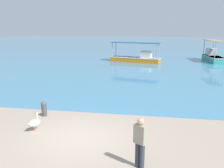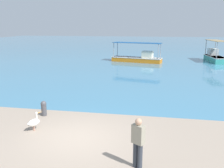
{
  "view_description": "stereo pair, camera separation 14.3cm",
  "coord_description": "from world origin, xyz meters",
  "views": [
    {
      "loc": [
        2.94,
        -9.05,
        4.5
      ],
      "look_at": [
        0.54,
        4.74,
        1.18
      ],
      "focal_mm": 40.0,
      "sensor_mm": 36.0,
      "label": 1
    },
    {
      "loc": [
        3.08,
        -9.03,
        4.5
      ],
      "look_at": [
        0.54,
        4.74,
        1.18
      ],
      "focal_mm": 40.0,
      "sensor_mm": 36.0,
      "label": 2
    }
  ],
  "objects": [
    {
      "name": "ground",
      "position": [
        0.0,
        0.0,
        0.0
      ],
      "size": [
        120.0,
        120.0,
        0.0
      ],
      "primitive_type": "plane",
      "color": "gray"
    },
    {
      "name": "harbor_water",
      "position": [
        0.0,
        48.0,
        0.0
      ],
      "size": [
        110.0,
        90.0,
        0.0
      ],
      "primitive_type": "cube",
      "color": "teal",
      "rests_on": "ground"
    },
    {
      "name": "fishing_boat_near_left",
      "position": [
        10.15,
        24.12,
        0.63
      ],
      "size": [
        2.11,
        4.87,
        2.65
      ],
      "color": "teal",
      "rests_on": "harbor_water"
    },
    {
      "name": "fishing_boat_far_left",
      "position": [
        0.67,
        21.93,
        0.55
      ],
      "size": [
        6.38,
        2.86,
        2.4
      ],
      "color": "orange",
      "rests_on": "harbor_water"
    },
    {
      "name": "pelican",
      "position": [
        -2.11,
        0.37,
        0.38
      ],
      "size": [
        0.5,
        0.75,
        0.8
      ],
      "color": "#E0997A",
      "rests_on": "ground"
    },
    {
      "name": "mooring_bollard",
      "position": [
        -2.5,
        2.16,
        0.41
      ],
      "size": [
        0.28,
        0.28,
        0.77
      ],
      "color": "#47474C",
      "rests_on": "ground"
    },
    {
      "name": "fisherman_standing",
      "position": [
        2.58,
        -1.76,
        0.91
      ],
      "size": [
        0.46,
        0.4,
        1.69
      ],
      "color": "#333943",
      "rests_on": "ground"
    }
  ]
}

